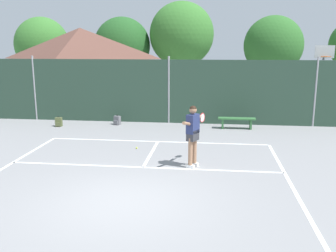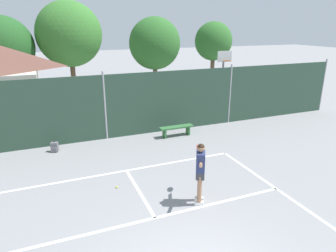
# 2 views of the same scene
# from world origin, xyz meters

# --- Properties ---
(chainlink_fence) EXTENTS (26.09, 0.09, 3.07)m
(chainlink_fence) POSITION_xyz_m (-0.00, 9.00, 1.46)
(chainlink_fence) COLOR #284233
(chainlink_fence) RESTS_ON ground
(basketball_hoop) EXTENTS (0.90, 0.67, 3.55)m
(basketball_hoop) POSITION_xyz_m (7.29, 10.99, 2.31)
(basketball_hoop) COLOR #9E9EA3
(basketball_hoop) RESTS_ON ground
(treeline_backdrop) EXTENTS (26.39, 4.20, 6.64)m
(treeline_backdrop) POSITION_xyz_m (-0.80, 19.70, 3.76)
(treeline_backdrop) COLOR brown
(treeline_backdrop) RESTS_ON ground
(tennis_player) EXTENTS (0.62, 1.35, 1.85)m
(tennis_player) POSITION_xyz_m (1.46, 2.71, 1.11)
(tennis_player) COLOR silver
(tennis_player) RESTS_ON ground
(tennis_ball) EXTENTS (0.07, 0.07, 0.07)m
(tennis_ball) POSITION_xyz_m (-0.60, 4.43, 0.03)
(tennis_ball) COLOR #CCE033
(tennis_ball) RESTS_ON ground
(backpack_grey) EXTENTS (0.33, 0.31, 0.46)m
(backpack_grey) POSITION_xyz_m (-2.29, 8.28, 0.19)
(backpack_grey) COLOR slate
(backpack_grey) RESTS_ON ground
(courtside_bench) EXTENTS (1.60, 0.36, 0.48)m
(courtside_bench) POSITION_xyz_m (3.08, 8.09, 0.36)
(courtside_bench) COLOR #336B38
(courtside_bench) RESTS_ON ground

